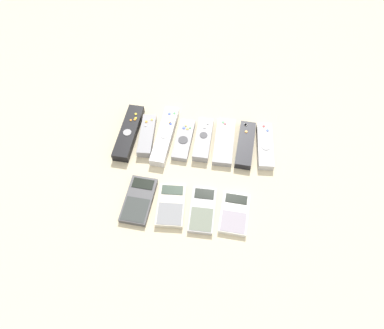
% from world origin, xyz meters
% --- Properties ---
extents(ground_plane, '(3.00, 3.00, 0.00)m').
position_xyz_m(ground_plane, '(0.00, 0.00, 0.00)').
color(ground_plane, beige).
extents(remote_0, '(0.06, 0.21, 0.03)m').
position_xyz_m(remote_0, '(-0.21, 0.13, 0.01)').
color(remote_0, black).
rests_on(remote_0, ground_plane).
extents(remote_1, '(0.05, 0.15, 0.03)m').
position_xyz_m(remote_1, '(-0.15, 0.13, 0.01)').
color(remote_1, gray).
rests_on(remote_1, ground_plane).
extents(remote_2, '(0.06, 0.22, 0.03)m').
position_xyz_m(remote_2, '(-0.10, 0.14, 0.01)').
color(remote_2, silver).
rests_on(remote_2, ground_plane).
extents(remote_3, '(0.06, 0.16, 0.02)m').
position_xyz_m(remote_3, '(-0.04, 0.13, 0.01)').
color(remote_3, gray).
rests_on(remote_3, ground_plane).
extents(remote_4, '(0.05, 0.16, 0.03)m').
position_xyz_m(remote_4, '(0.02, 0.14, 0.01)').
color(remote_4, gray).
rests_on(remote_4, ground_plane).
extents(remote_5, '(0.06, 0.17, 0.02)m').
position_xyz_m(remote_5, '(0.09, 0.14, 0.01)').
color(remote_5, gray).
rests_on(remote_5, ground_plane).
extents(remote_6, '(0.06, 0.17, 0.02)m').
position_xyz_m(remote_6, '(0.15, 0.13, 0.01)').
color(remote_6, black).
rests_on(remote_6, ground_plane).
extents(remote_7, '(0.05, 0.17, 0.02)m').
position_xyz_m(remote_7, '(0.21, 0.13, 0.01)').
color(remote_7, '#B7B7BC').
rests_on(remote_7, ground_plane).
extents(calculator_0, '(0.08, 0.15, 0.02)m').
position_xyz_m(calculator_0, '(-0.13, -0.09, 0.01)').
color(calculator_0, '#4C4C51').
rests_on(calculator_0, ground_plane).
extents(calculator_1, '(0.08, 0.13, 0.02)m').
position_xyz_m(calculator_1, '(-0.04, -0.10, 0.01)').
color(calculator_1, beige).
rests_on(calculator_1, ground_plane).
extents(calculator_2, '(0.07, 0.14, 0.01)m').
position_xyz_m(calculator_2, '(0.05, -0.10, 0.01)').
color(calculator_2, '#B2B2B7').
rests_on(calculator_2, ground_plane).
extents(calculator_3, '(0.08, 0.13, 0.01)m').
position_xyz_m(calculator_3, '(0.13, -0.10, 0.01)').
color(calculator_3, silver).
rests_on(calculator_3, ground_plane).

